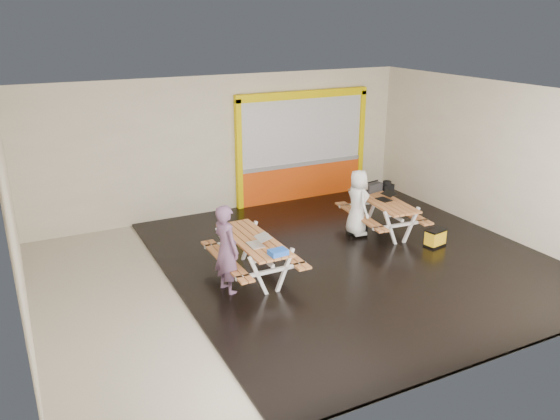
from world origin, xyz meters
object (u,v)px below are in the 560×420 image
dark_case (357,229)px  toolbox (373,187)px  fluke_bag (435,238)px  person_right (358,202)px  laptop_right (386,197)px  picnic_table_right (382,207)px  backpack (386,192)px  blue_pouch (278,252)px  person_left (226,249)px  picnic_table_left (253,248)px  laptop_left (258,242)px

dark_case → toolbox: bearing=31.4°
dark_case → fluke_bag: bearing=-53.4°
person_right → laptop_right: (0.76, -0.03, 0.02)m
picnic_table_right → dark_case: size_ratio=4.88×
backpack → dark_case: 1.38m
blue_pouch → laptop_right: bearing=24.8°
person_left → laptop_right: bearing=-88.3°
person_left → blue_pouch: (0.77, -0.55, 0.01)m
laptop_right → picnic_table_right: bearing=159.2°
person_left → dark_case: (3.77, 1.34, -0.73)m
person_right → fluke_bag: size_ratio=3.04×
person_left → fluke_bag: 4.90m
dark_case → laptop_right: bearing=-19.6°
picnic_table_left → toolbox: (3.79, 1.43, 0.30)m
laptop_left → toolbox: (3.83, 1.74, 0.05)m
laptop_left → backpack: size_ratio=0.74×
laptop_right → blue_pouch: bearing=-155.2°
person_left → backpack: (4.92, 1.79, -0.12)m
person_right → laptop_left: person_right is taller
picnic_table_left → toolbox: 4.06m
picnic_table_left → person_right: person_right is taller
laptop_left → fluke_bag: size_ratio=0.80×
laptop_right → dark_case: 0.99m
fluke_bag → picnic_table_right: bearing=112.8°
laptop_left → fluke_bag: 4.26m
person_left → backpack: 5.24m
dark_case → fluke_bag: fluke_bag is taller
person_left → person_right: person_left is taller
person_right → laptop_right: person_right is taller
laptop_right → dark_case: bearing=160.4°
picnic_table_right → backpack: bearing=47.3°
picnic_table_right → dark_case: (-0.55, 0.19, -0.50)m
blue_pouch → picnic_table_left: bearing=96.1°
backpack → fluke_bag: backpack is taller
person_right → blue_pouch: bearing=129.1°
picnic_table_right → blue_pouch: 3.94m
person_right → picnic_table_left: bearing=113.7°
laptop_right → fluke_bag: bearing=-69.2°
person_left → blue_pouch: bearing=-137.9°
picnic_table_left → dark_case: bearing=17.9°
laptop_left → laptop_right: 3.90m
picnic_table_left → laptop_left: size_ratio=5.27×
picnic_table_right → backpack: backpack is taller
backpack → blue_pouch: bearing=-150.6°
person_right → laptop_right: bearing=-83.6°
picnic_table_right → laptop_left: bearing=-163.1°
person_right → laptop_left: bearing=119.0°
fluke_bag → blue_pouch: bearing=-173.9°
picnic_table_left → laptop_right: 3.80m
person_right → laptop_left: 3.18m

